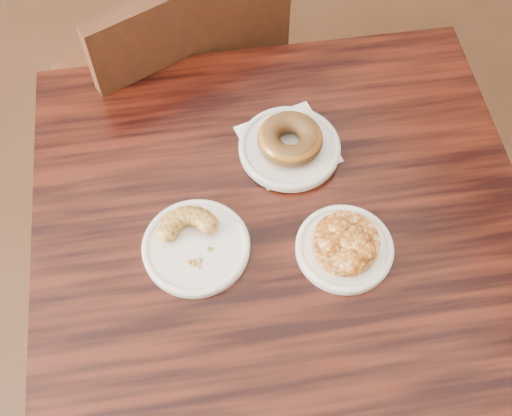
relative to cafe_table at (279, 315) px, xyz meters
name	(u,v)px	position (x,y,z in m)	size (l,w,h in m)	color
floor	(174,300)	(-0.18, 0.28, -0.38)	(5.00, 5.00, 0.00)	black
cafe_table	(279,315)	(0.00, 0.00, 0.00)	(0.82, 0.82, 0.75)	black
chair_far	(167,86)	(-0.03, 0.63, 0.08)	(0.47, 0.47, 0.90)	black
napkin	(288,144)	(0.07, 0.16, 0.38)	(0.15, 0.15, 0.00)	white
plate_donut	(289,148)	(0.07, 0.14, 0.38)	(0.18, 0.18, 0.01)	silver
plate_cruller	(196,247)	(-0.15, 0.03, 0.38)	(0.17, 0.17, 0.01)	white
plate_fritter	(344,249)	(0.07, -0.07, 0.38)	(0.16, 0.16, 0.01)	white
glazed_donut	(290,139)	(0.07, 0.14, 0.41)	(0.11, 0.11, 0.04)	brown
apple_fritter	(346,242)	(0.07, -0.07, 0.40)	(0.15, 0.15, 0.03)	#4C2008
cruller_fragment	(195,241)	(-0.15, 0.03, 0.40)	(0.11, 0.11, 0.03)	brown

